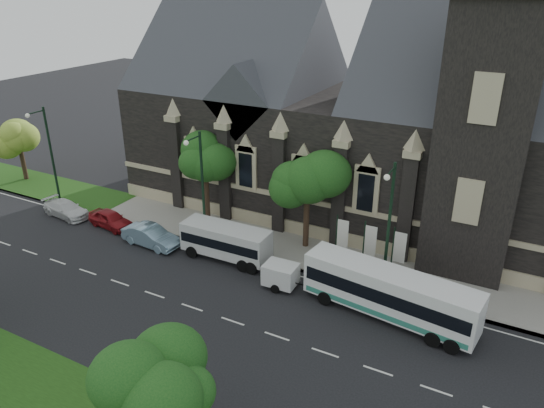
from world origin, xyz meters
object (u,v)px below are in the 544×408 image
Objects in this scene: street_lamp_mid at (201,184)px; tree_walk_far at (20,136)px; banner_flag_right at (397,250)px; box_trailer at (281,274)px; banner_flag_left at (340,237)px; tree_walk_right at (311,176)px; car_far_white at (66,209)px; tour_coach at (389,293)px; street_lamp_near at (388,223)px; tree_park_east at (171,378)px; banner_flag_center at (368,243)px; sedan at (151,236)px; tree_walk_left at (208,158)px; car_far_red at (111,219)px; shuttle_bus at (226,240)px; street_lamp_far at (49,152)px.

tree_walk_far is at bearing 172.63° from street_lamp_mid.
banner_flag_right is 7.89m from box_trailer.
street_lamp_mid is 2.25× the size of banner_flag_left.
car_far_white is at bearing -166.80° from tree_walk_right.
street_lamp_mid is 0.83× the size of tour_coach.
tree_walk_right reaches higher than car_far_white.
tree_park_east is at bearing -103.11° from street_lamp_near.
tour_coach reaches higher than box_trailer.
banner_flag_center is 5.04m from tour_coach.
box_trailer is 11.46m from sedan.
tree_walk_left reaches higher than car_far_red.
tree_walk_right is at bearing 151.94° from street_lamp_near.
tree_park_east reaches higher than banner_flag_center.
banner_flag_right reaches higher than car_far_white.
street_lamp_mid reaches higher than car_far_white.
shuttle_bus is (-9.67, -2.80, -0.89)m from banner_flag_center.
tree_walk_right is 0.87× the size of street_lamp_near.
sedan is (-17.91, -3.81, -1.60)m from banner_flag_right.
tree_walk_far is 0.70× the size of street_lamp_mid.
street_lamp_mid is at bearing -58.98° from sedan.
street_lamp_mid is 5.96m from sedan.
box_trailer is at bearing -31.91° from tree_walk_left.
street_lamp_far is (-30.00, 0.00, 0.00)m from street_lamp_near.
street_lamp_mid is 1.34× the size of shuttle_bus.
tour_coach is at bearing -65.06° from street_lamp_near.
street_lamp_near is 11.98m from shuttle_bus.
street_lamp_far is 18.99m from shuttle_bus.
banner_flag_left is 8.21m from shuttle_bus.
tree_walk_right reaches higher than banner_flag_right.
tree_walk_right is 21.93m from car_far_white.
tree_walk_right is at bearing 161.36° from banner_flag_center.
sedan is (-6.24, -1.01, -0.71)m from shuttle_bus.
banner_flag_center is 26.08m from car_far_white.
tree_walk_right is 23.50m from street_lamp_far.
car_far_red is at bearing -173.27° from street_lamp_mid.
car_far_red is (-20.90, -2.92, -1.66)m from banner_flag_center.
tree_walk_far is at bearing 158.50° from street_lamp_far.
car_far_white is at bearing -173.04° from banner_flag_center.
banner_flag_right is 18.38m from sedan.
street_lamp_far is 2.25× the size of banner_flag_center.
tree_park_east is 0.70× the size of street_lamp_near.
banner_flag_center is at bearing 0.00° from banner_flag_left.
street_lamp_near is at bearing 122.17° from tour_coach.
sedan is at bearing -108.32° from tree_walk_left.
tree_walk_right is 7.75m from box_trailer.
car_far_white is at bearing 99.93° from car_far_red.
street_lamp_far is at bearing 172.56° from box_trailer.
shuttle_bus reaches higher than box_trailer.
street_lamp_far is 2.13× the size of car_far_red.
sedan is (-11.45, 0.48, -0.16)m from box_trailer.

